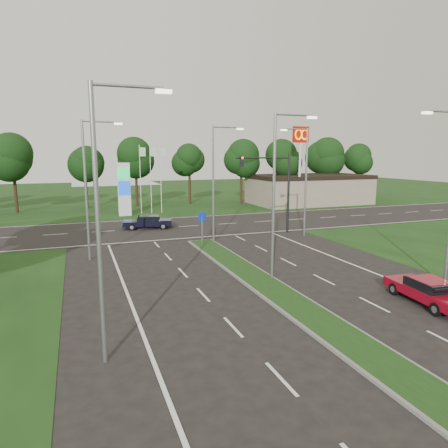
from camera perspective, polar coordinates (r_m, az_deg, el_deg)
name	(u,v)px	position (r m, az deg, el deg)	size (l,w,h in m)	color
ground	(322,324)	(17.25, 13.79, -13.76)	(160.00, 160.00, 0.00)	black
verge_far	(134,196)	(68.93, -12.74, 3.88)	(160.00, 50.00, 0.02)	black
cross_road	(179,227)	(38.69, -6.48, -0.41)	(160.00, 12.00, 0.02)	black
median_kerb	(276,292)	(20.41, 7.42, -9.60)	(2.00, 26.00, 0.12)	slate
commercial_building	(309,190)	(58.22, 12.02, 4.84)	(16.00, 9.00, 4.00)	gray
streetlight_median_near	(277,188)	(21.57, 7.60, 5.10)	(2.53, 0.22, 9.00)	gray
streetlight_median_far	(216,178)	(30.74, -1.20, 6.56)	(2.53, 0.22, 9.00)	gray
streetlight_left_near	(104,211)	(13.13, -16.77, 1.79)	(2.53, 0.22, 9.00)	gray
streetlight_left_far	(89,183)	(27.06, -18.77, 5.60)	(2.53, 0.22, 9.00)	gray
streetlight_right_far	(304,176)	(34.11, 11.36, 6.69)	(2.53, 0.22, 9.00)	gray
traffic_signal	(275,181)	(35.07, 7.36, 6.18)	(5.10, 0.42, 7.00)	black
median_signs	(202,221)	(31.18, -3.16, 0.37)	(1.16, 1.76, 2.38)	gray
gas_pylon	(126,188)	(46.48, -13.83, 5.05)	(5.80, 1.26, 8.00)	silver
mcdonalds_sign	(301,146)	(52.50, 10.88, 10.90)	(2.20, 0.47, 10.40)	silver
treeline_far	(149,155)	(53.71, -10.69, 9.64)	(6.00, 6.00, 9.90)	black
red_sedan	(429,290)	(21.02, 27.23, -8.43)	(2.17, 4.42, 1.17)	maroon
navy_sedan	(148,222)	(38.13, -10.85, 0.32)	(4.68, 2.55, 1.22)	black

